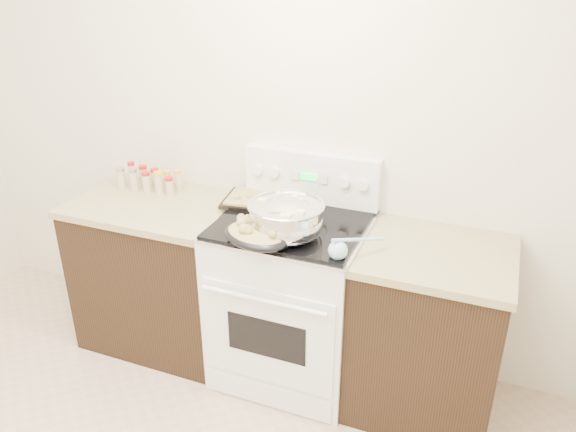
% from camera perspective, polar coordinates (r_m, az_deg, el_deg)
% --- Properties ---
extents(counter_left, '(0.93, 0.67, 0.92)m').
position_cam_1_polar(counter_left, '(3.45, -12.59, -5.53)').
color(counter_left, black).
rests_on(counter_left, ground).
extents(counter_right, '(0.73, 0.67, 0.92)m').
position_cam_1_polar(counter_right, '(2.98, 13.89, -11.20)').
color(counter_right, black).
rests_on(counter_right, ground).
extents(kitchen_range, '(0.78, 0.73, 1.22)m').
position_cam_1_polar(kitchen_range, '(3.09, 0.38, -8.18)').
color(kitchen_range, white).
rests_on(kitchen_range, ground).
extents(mixing_bowl, '(0.46, 0.46, 0.22)m').
position_cam_1_polar(mixing_bowl, '(2.70, -0.20, -0.34)').
color(mixing_bowl, silver).
rests_on(mixing_bowl, kitchen_range).
extents(roasting_pan, '(0.41, 0.35, 0.12)m').
position_cam_1_polar(roasting_pan, '(2.64, -3.29, -1.89)').
color(roasting_pan, black).
rests_on(roasting_pan, kitchen_range).
extents(baking_sheet, '(0.45, 0.35, 0.06)m').
position_cam_1_polar(baking_sheet, '(3.08, -2.61, 1.66)').
color(baking_sheet, black).
rests_on(baking_sheet, kitchen_range).
extents(wooden_spoon, '(0.10, 0.28, 0.04)m').
position_cam_1_polar(wooden_spoon, '(2.78, 1.38, -1.21)').
color(wooden_spoon, tan).
rests_on(wooden_spoon, kitchen_range).
extents(blue_ladle, '(0.22, 0.24, 0.11)m').
position_cam_1_polar(blue_ladle, '(2.54, 5.29, -3.39)').
color(blue_ladle, '#94C7DE').
rests_on(blue_ladle, kitchen_range).
extents(spice_jars, '(0.39, 0.15, 0.13)m').
position_cam_1_polar(spice_jars, '(3.41, -13.91, 3.67)').
color(spice_jars, '#BFB28C').
rests_on(spice_jars, counter_left).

